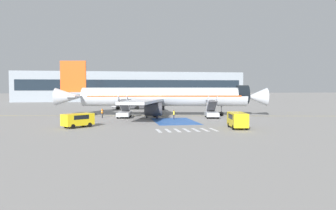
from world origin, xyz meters
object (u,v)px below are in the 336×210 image
ground_crew_0 (147,113)px  terminal_building (132,87)px  fuel_tanker (133,102)px  ground_crew_3 (174,114)px  ground_crew_2 (102,112)px  airliner (161,97)px  ground_crew_1 (157,113)px  boarding_stairs_forward (212,112)px  boarding_stairs_aft (124,112)px  service_van_1 (78,119)px  service_van_0 (237,119)px

ground_crew_0 → terminal_building: (2.14, 78.73, 5.01)m
ground_crew_0 → fuel_tanker: bearing=25.9°
ground_crew_3 → ground_crew_2: bearing=-93.5°
fuel_tanker → ground_crew_2: 24.67m
airliner → terminal_building: size_ratio=0.44×
ground_crew_1 → fuel_tanker: bearing=90.2°
boarding_stairs_forward → boarding_stairs_aft: bearing=-180.0°
boarding_stairs_aft → ground_crew_2: (-3.93, 0.19, 0.00)m
ground_crew_2 → airliner: bearing=-55.6°
ground_crew_3 → terminal_building: (-2.32, 81.31, 5.08)m
boarding_stairs_aft → service_van_1: bearing=-105.4°
ground_crew_0 → ground_crew_2: (-7.86, 1.64, 0.03)m
ground_crew_1 → service_van_0: bearing=-66.0°
boarding_stairs_forward → service_van_1: size_ratio=1.24×
ground_crew_1 → ground_crew_3: 3.05m
ground_crew_2 → terminal_building: 77.90m
boarding_stairs_forward → ground_crew_3: boarding_stairs_forward is taller
airliner → ground_crew_0: bearing=-24.3°
fuel_tanker → terminal_building: 53.72m
service_van_0 → ground_crew_3: service_van_0 is taller
ground_crew_2 → terminal_building: size_ratio=0.02×
fuel_tanker → terminal_building: terminal_building is taller
ground_crew_2 → boarding_stairs_aft: bearing=-72.9°
airliner → ground_crew_0: airliner is taller
ground_crew_1 → ground_crew_0: bearing=135.9°
airliner → ground_crew_1: bearing=-3.6°
boarding_stairs_forward → ground_crew_3: 7.22m
boarding_stairs_aft → terminal_building: (6.07, 77.29, 4.98)m
airliner → terminal_building: terminal_building is taller
boarding_stairs_forward → service_van_1: (-22.30, -10.83, 0.16)m
ground_crew_0 → ground_crew_3: size_ratio=1.07×
fuel_tanker → ground_crew_1: size_ratio=6.62×
boarding_stairs_aft → ground_crew_1: size_ratio=3.40×
airliner → service_van_1: (-13.87, -16.84, -2.49)m
ground_crew_0 → ground_crew_2: size_ratio=0.97×
service_van_0 → service_van_1: 21.55m
airliner → boarding_stairs_aft: 8.16m
service_van_0 → airliner: bearing=117.1°
fuel_tanker → ground_crew_1: fuel_tanker is taller
airliner → ground_crew_0: 6.11m
boarding_stairs_forward → boarding_stairs_aft: 15.80m
ground_crew_0 → airliner: bearing=-10.9°
service_van_1 → terminal_building: bearing=132.9°
airliner → ground_crew_3: airliner is taller
ground_crew_1 → terminal_building: terminal_building is taller
ground_crew_3 → service_van_0: bearing=37.6°
boarding_stairs_forward → service_van_0: 15.52m
boarding_stairs_forward → fuel_tanker: boarding_stairs_forward is taller
fuel_tanker → ground_crew_0: 25.27m
service_van_1 → boarding_stairs_aft: bearing=114.8°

